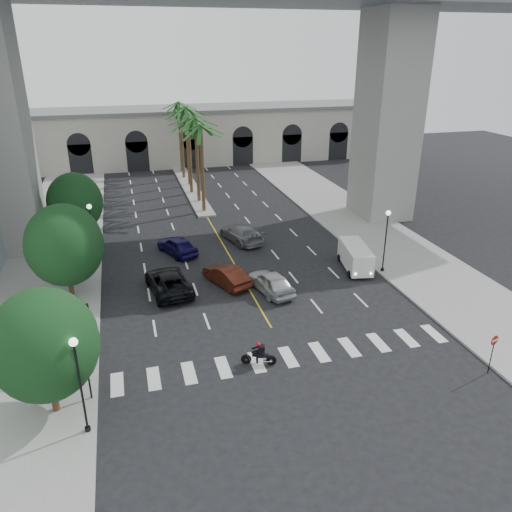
% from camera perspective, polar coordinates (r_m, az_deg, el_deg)
% --- Properties ---
extents(ground, '(140.00, 140.00, 0.00)m').
position_cam_1_polar(ground, '(31.86, 2.84, -9.98)').
color(ground, black).
rests_on(ground, ground).
extents(sidewalk_left, '(8.00, 100.00, 0.15)m').
position_cam_1_polar(sidewalk_left, '(44.34, -22.38, -1.77)').
color(sidewalk_left, gray).
rests_on(sidewalk_left, ground).
extents(sidewalk_right, '(8.00, 100.00, 0.15)m').
position_cam_1_polar(sidewalk_right, '(49.80, 14.01, 1.97)').
color(sidewalk_right, gray).
rests_on(sidewalk_right, ground).
extents(median, '(2.00, 24.00, 0.20)m').
position_cam_1_polar(median, '(66.21, -7.44, 7.65)').
color(median, gray).
rests_on(median, ground).
extents(pier_building, '(71.00, 10.50, 8.50)m').
position_cam_1_polar(pier_building, '(81.86, -9.39, 13.44)').
color(pier_building, beige).
rests_on(pier_building, ground).
extents(bridge, '(75.00, 13.00, 26.00)m').
position_cam_1_polar(bridge, '(48.88, -1.24, 24.32)').
color(bridge, gray).
rests_on(bridge, ground).
extents(palm_a, '(3.20, 3.20, 10.30)m').
position_cam_1_polar(palm_a, '(54.66, -6.34, 14.14)').
color(palm_a, '#47331E').
rests_on(palm_a, ground).
extents(palm_b, '(3.20, 3.20, 10.60)m').
position_cam_1_polar(palm_b, '(58.55, -6.92, 14.96)').
color(palm_b, '#47331E').
rests_on(palm_b, ground).
extents(palm_c, '(3.20, 3.20, 10.10)m').
position_cam_1_polar(palm_c, '(62.49, -7.77, 14.99)').
color(palm_c, '#47331E').
rests_on(palm_c, ground).
extents(palm_d, '(3.20, 3.20, 10.90)m').
position_cam_1_polar(palm_d, '(66.38, -8.00, 16.07)').
color(palm_d, '#47331E').
rests_on(palm_d, ground).
extents(palm_e, '(3.20, 3.20, 10.40)m').
position_cam_1_polar(palm_e, '(70.35, -8.66, 16.03)').
color(palm_e, '#47331E').
rests_on(palm_e, ground).
extents(palm_f, '(3.20, 3.20, 10.70)m').
position_cam_1_polar(palm_f, '(74.30, -8.84, 16.59)').
color(palm_f, '#47331E').
rests_on(palm_f, ground).
extents(street_tree_near, '(5.20, 5.20, 6.89)m').
position_cam_1_polar(street_tree_near, '(26.37, -23.06, -9.33)').
color(street_tree_near, '#382616').
rests_on(street_tree_near, ground).
extents(street_tree_mid, '(5.44, 5.44, 7.21)m').
position_cam_1_polar(street_tree_mid, '(37.96, -21.04, 1.16)').
color(street_tree_mid, '#382616').
rests_on(street_tree_mid, ground).
extents(street_tree_far, '(5.04, 5.04, 6.68)m').
position_cam_1_polar(street_tree_far, '(49.42, -19.98, 5.79)').
color(street_tree_far, '#382616').
rests_on(street_tree_far, ground).
extents(lamp_post_left_near, '(0.40, 0.40, 5.35)m').
position_cam_1_polar(lamp_post_left_near, '(24.90, -19.55, -13.00)').
color(lamp_post_left_near, black).
rests_on(lamp_post_left_near, ground).
extents(lamp_post_left_far, '(0.40, 0.40, 5.35)m').
position_cam_1_polar(lamp_post_left_far, '(43.78, -18.22, 2.97)').
color(lamp_post_left_far, black).
rests_on(lamp_post_left_far, ground).
extents(lamp_post_right, '(0.40, 0.40, 5.35)m').
position_cam_1_polar(lamp_post_right, '(41.34, 14.63, 2.24)').
color(lamp_post_right, black).
rests_on(lamp_post_right, ground).
extents(traffic_signal_near, '(0.25, 0.18, 3.65)m').
position_cam_1_polar(traffic_signal_near, '(27.35, -18.88, -11.19)').
color(traffic_signal_near, black).
rests_on(traffic_signal_near, ground).
extents(traffic_signal_far, '(0.25, 0.18, 3.65)m').
position_cam_1_polar(traffic_signal_far, '(30.77, -18.60, -7.11)').
color(traffic_signal_far, black).
rests_on(traffic_signal_far, ground).
extents(motorcycle_rider, '(2.00, 0.83, 1.50)m').
position_cam_1_polar(motorcycle_rider, '(29.63, 0.44, -11.18)').
color(motorcycle_rider, black).
rests_on(motorcycle_rider, ground).
extents(car_a, '(2.94, 5.15, 1.65)m').
position_cam_1_polar(car_a, '(37.72, 1.73, -2.98)').
color(car_a, '#AEAFB3').
rests_on(car_a, ground).
extents(car_b, '(3.26, 4.95, 1.54)m').
position_cam_1_polar(car_b, '(38.96, -3.43, -2.23)').
color(car_b, '#491A0E').
rests_on(car_b, ground).
extents(car_c, '(3.51, 6.22, 1.64)m').
position_cam_1_polar(car_c, '(38.34, -9.99, -2.91)').
color(car_c, black).
rests_on(car_c, ground).
extents(car_d, '(3.69, 6.08, 1.65)m').
position_cam_1_polar(car_d, '(47.54, -1.72, 2.62)').
color(car_d, slate).
rests_on(car_d, ground).
extents(car_e, '(3.64, 5.19, 1.64)m').
position_cam_1_polar(car_e, '(45.15, -9.00, 1.21)').
color(car_e, '#120E43').
rests_on(car_e, ground).
extents(cargo_van, '(2.65, 5.09, 2.07)m').
position_cam_1_polar(cargo_van, '(42.21, 11.30, -0.04)').
color(cargo_van, white).
rests_on(cargo_van, ground).
extents(pedestrian_a, '(0.77, 0.71, 1.77)m').
position_cam_1_polar(pedestrian_a, '(30.56, -23.39, -11.36)').
color(pedestrian_a, black).
rests_on(pedestrian_a, sidewalk_left).
extents(pedestrian_b, '(1.10, 1.07, 1.79)m').
position_cam_1_polar(pedestrian_b, '(36.44, -26.77, -6.25)').
color(pedestrian_b, black).
rests_on(pedestrian_b, sidewalk_left).
extents(do_not_enter_sign, '(0.60, 0.20, 2.49)m').
position_cam_1_polar(do_not_enter_sign, '(31.25, 25.50, -9.28)').
color(do_not_enter_sign, black).
rests_on(do_not_enter_sign, ground).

